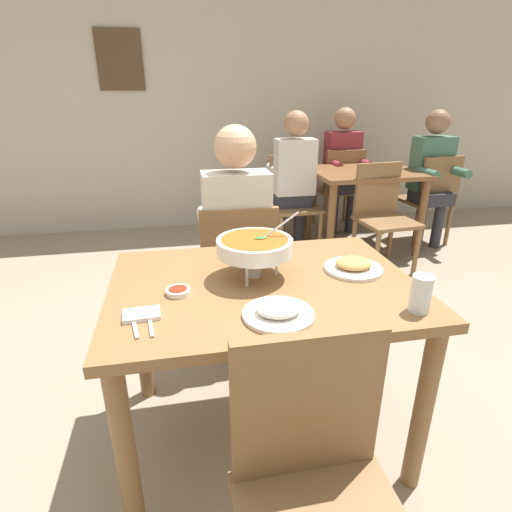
# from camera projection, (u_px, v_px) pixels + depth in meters

# --- Properties ---
(ground_plane) EXTENTS (16.00, 16.00, 0.00)m
(ground_plane) POSITION_uv_depth(u_px,v_px,m) (262.00, 431.00, 1.87)
(ground_plane) COLOR gray
(cafe_rear_partition) EXTENTS (10.00, 0.10, 3.00)m
(cafe_rear_partition) POSITION_uv_depth(u_px,v_px,m) (200.00, 87.00, 4.27)
(cafe_rear_partition) COLOR #BCB2A3
(cafe_rear_partition) RESTS_ON ground_plane
(picture_frame_hung) EXTENTS (0.44, 0.03, 0.56)m
(picture_frame_hung) POSITION_uv_depth(u_px,v_px,m) (120.00, 60.00, 3.98)
(picture_frame_hung) COLOR #4C3823
(dining_table_main) EXTENTS (1.18, 0.85, 0.77)m
(dining_table_main) POSITION_uv_depth(u_px,v_px,m) (263.00, 309.00, 1.63)
(dining_table_main) COLOR brown
(dining_table_main) RESTS_ON ground_plane
(chair_diner_main) EXTENTS (0.44, 0.44, 0.90)m
(chair_diner_main) POSITION_uv_depth(u_px,v_px,m) (237.00, 269.00, 2.33)
(chair_diner_main) COLOR brown
(chair_diner_main) RESTS_ON ground_plane
(diner_main) EXTENTS (0.40, 0.45, 1.31)m
(diner_main) POSITION_uv_depth(u_px,v_px,m) (236.00, 229.00, 2.27)
(diner_main) COLOR #2D2D38
(diner_main) RESTS_ON ground_plane
(chair_viewer_empty) EXTENTS (0.44, 0.44, 0.90)m
(chair_viewer_empty) POSITION_uv_depth(u_px,v_px,m) (316.00, 482.00, 1.06)
(chair_viewer_empty) COLOR brown
(chair_viewer_empty) RESTS_ON ground_plane
(curry_bowl) EXTENTS (0.33, 0.30, 0.26)m
(curry_bowl) POSITION_uv_depth(u_px,v_px,m) (255.00, 247.00, 1.58)
(curry_bowl) COLOR silver
(curry_bowl) RESTS_ON dining_table_main
(rice_plate) EXTENTS (0.24, 0.24, 0.06)m
(rice_plate) POSITION_uv_depth(u_px,v_px,m) (278.00, 311.00, 1.33)
(rice_plate) COLOR white
(rice_plate) RESTS_ON dining_table_main
(appetizer_plate) EXTENTS (0.24, 0.24, 0.06)m
(appetizer_plate) POSITION_uv_depth(u_px,v_px,m) (353.00, 266.00, 1.68)
(appetizer_plate) COLOR white
(appetizer_plate) RESTS_ON dining_table_main
(sauce_dish) EXTENTS (0.09, 0.09, 0.02)m
(sauce_dish) POSITION_uv_depth(u_px,v_px,m) (178.00, 291.00, 1.48)
(sauce_dish) COLOR white
(sauce_dish) RESTS_ON dining_table_main
(napkin_folded) EXTENTS (0.13, 0.09, 0.02)m
(napkin_folded) POSITION_uv_depth(u_px,v_px,m) (142.00, 315.00, 1.34)
(napkin_folded) COLOR white
(napkin_folded) RESTS_ON dining_table_main
(fork_utensil) EXTENTS (0.04, 0.17, 0.01)m
(fork_utensil) POSITION_uv_depth(u_px,v_px,m) (134.00, 324.00, 1.29)
(fork_utensil) COLOR silver
(fork_utensil) RESTS_ON dining_table_main
(spoon_utensil) EXTENTS (0.03, 0.17, 0.01)m
(spoon_utensil) POSITION_uv_depth(u_px,v_px,m) (150.00, 323.00, 1.30)
(spoon_utensil) COLOR silver
(spoon_utensil) RESTS_ON dining_table_main
(drink_glass) EXTENTS (0.07, 0.07, 0.13)m
(drink_glass) POSITION_uv_depth(u_px,v_px,m) (421.00, 296.00, 1.35)
(drink_glass) COLOR silver
(drink_glass) RESTS_ON dining_table_main
(dining_table_far) EXTENTS (1.00, 0.80, 0.77)m
(dining_table_far) POSITION_uv_depth(u_px,v_px,m) (364.00, 185.00, 3.87)
(dining_table_far) COLOR brown
(dining_table_far) RESTS_ON ground_plane
(chair_bg_left) EXTENTS (0.45, 0.45, 0.90)m
(chair_bg_left) POSITION_uv_depth(u_px,v_px,m) (340.00, 185.00, 4.40)
(chair_bg_left) COLOR brown
(chair_bg_left) RESTS_ON ground_plane
(chair_bg_middle) EXTENTS (0.45, 0.45, 0.90)m
(chair_bg_middle) POSITION_uv_depth(u_px,v_px,m) (293.00, 198.00, 3.90)
(chair_bg_middle) COLOR brown
(chair_bg_middle) RESTS_ON ground_plane
(chair_bg_right) EXTENTS (0.48, 0.48, 0.90)m
(chair_bg_right) POSITION_uv_depth(u_px,v_px,m) (431.00, 195.00, 3.99)
(chair_bg_right) COLOR brown
(chair_bg_right) RESTS_ON ground_plane
(chair_bg_corner) EXTENTS (0.49, 0.49, 0.90)m
(chair_bg_corner) POSITION_uv_depth(u_px,v_px,m) (295.00, 188.00, 4.28)
(chair_bg_corner) COLOR brown
(chair_bg_corner) RESTS_ON ground_plane
(chair_bg_window) EXTENTS (0.48, 0.48, 0.90)m
(chair_bg_window) POSITION_uv_depth(u_px,v_px,m) (382.00, 210.00, 3.48)
(chair_bg_window) COLOR brown
(chair_bg_window) RESTS_ON ground_plane
(patron_bg_left) EXTENTS (0.40, 0.45, 1.31)m
(patron_bg_left) POSITION_uv_depth(u_px,v_px,m) (343.00, 163.00, 4.32)
(patron_bg_left) COLOR #2D2D38
(patron_bg_left) RESTS_ON ground_plane
(patron_bg_middle) EXTENTS (0.40, 0.45, 1.31)m
(patron_bg_middle) POSITION_uv_depth(u_px,v_px,m) (293.00, 174.00, 3.75)
(patron_bg_middle) COLOR #2D2D38
(patron_bg_middle) RESTS_ON ground_plane
(patron_bg_right) EXTENTS (0.40, 0.45, 1.31)m
(patron_bg_right) POSITION_uv_depth(u_px,v_px,m) (432.00, 172.00, 3.87)
(patron_bg_right) COLOR #2D2D38
(patron_bg_right) RESTS_ON ground_plane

